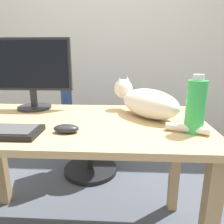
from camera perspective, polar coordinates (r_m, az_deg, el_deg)
back_wall at (r=2.57m, az=-2.58°, el=20.87°), size 6.00×0.04×2.60m
desk at (r=1.13m, az=-9.97°, el=-7.84°), size 1.32×0.69×0.73m
office_chair at (r=1.88m, az=-7.56°, el=-5.40°), size 0.51×0.48×0.91m
monitor at (r=1.36m, az=-20.88°, el=10.16°), size 0.48×0.20×0.41m
cat at (r=1.14m, az=9.15°, el=2.77°), size 0.42×0.49×0.20m
computer_mouse at (r=0.93m, az=-12.17°, el=-4.35°), size 0.11×0.06×0.04m
water_bottle at (r=0.95m, az=21.48°, el=1.47°), size 0.08×0.08×0.25m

